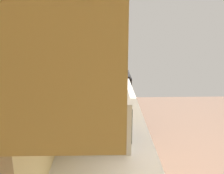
{
  "coord_description": "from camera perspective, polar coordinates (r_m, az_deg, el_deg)",
  "views": [
    {
      "loc": [
        -1.76,
        1.18,
        1.67
      ],
      "look_at": [
        -0.24,
        1.14,
        1.23
      ],
      "focal_mm": 38.96,
      "sensor_mm": 36.0,
      "label": 1
    }
  ],
  "objects": [
    {
      "name": "wall_back",
      "position": [
        1.82,
        -12.97,
        7.37
      ],
      "size": [
        4.14,
        0.12,
        2.82
      ],
      "primitive_type": "cube",
      "color": "beige",
      "rests_on": "ground_plane"
    },
    {
      "name": "oven_range",
      "position": [
        3.59,
        -1.06,
        -3.57
      ],
      "size": [
        0.6,
        0.65,
        1.07
      ],
      "color": "black",
      "rests_on": "ground_plane"
    },
    {
      "name": "microwave",
      "position": [
        1.61,
        -2.24,
        -6.59
      ],
      "size": [
        0.48,
        0.35,
        0.31
      ],
      "color": "white",
      "rests_on": "counter_run"
    },
    {
      "name": "bowl",
      "position": [
        2.76,
        -0.72,
        0.35
      ],
      "size": [
        0.19,
        0.19,
        0.05
      ],
      "color": "#D84C47",
      "rests_on": "counter_run"
    },
    {
      "name": "kettle",
      "position": [
        2.24,
        -0.55,
        -2.36
      ],
      "size": [
        0.17,
        0.13,
        0.16
      ],
      "color": "black",
      "rests_on": "counter_run"
    }
  ]
}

